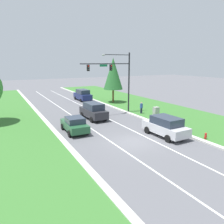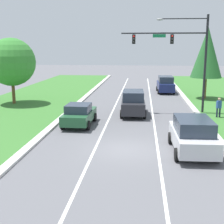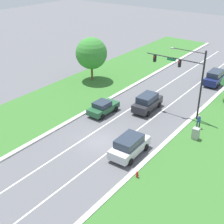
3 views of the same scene
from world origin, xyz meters
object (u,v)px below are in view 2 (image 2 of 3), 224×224
(oak_near_left_tree, at_px, (12,62))
(traffic_signal_mast, at_px, (182,49))
(pedestrian, at_px, (219,107))
(silver_suv, at_px, (193,135))
(conifer_near_right_tree, at_px, (207,53))
(forest_sedan, at_px, (79,114))
(navy_suv, at_px, (166,84))
(charcoal_suv, at_px, (133,103))

(oak_near_left_tree, bearing_deg, traffic_signal_mast, -9.11)
(traffic_signal_mast, distance_m, pedestrian, 5.78)
(silver_suv, height_order, conifer_near_right_tree, conifer_near_right_tree)
(pedestrian, relative_size, oak_near_left_tree, 0.26)
(forest_sedan, height_order, pedestrian, pedestrian)
(silver_suv, distance_m, oak_near_left_tree, 20.94)
(forest_sedan, bearing_deg, oak_near_left_tree, 137.71)
(navy_suv, xyz_separation_m, forest_sedan, (-7.58, -17.70, -0.22))
(traffic_signal_mast, relative_size, conifer_near_right_tree, 1.07)
(silver_suv, bearing_deg, conifer_near_right_tree, 75.89)
(charcoal_suv, relative_size, conifer_near_right_tree, 0.62)
(conifer_near_right_tree, bearing_deg, navy_suv, 130.22)
(traffic_signal_mast, distance_m, oak_near_left_tree, 16.59)
(traffic_signal_mast, relative_size, charcoal_suv, 1.74)
(forest_sedan, bearing_deg, charcoal_suv, 47.58)
(traffic_signal_mast, bearing_deg, charcoal_suv, -162.35)
(forest_sedan, xyz_separation_m, pedestrian, (10.89, 3.46, 0.11))
(forest_sedan, height_order, silver_suv, silver_suv)
(navy_suv, distance_m, conifer_near_right_tree, 7.39)
(traffic_signal_mast, height_order, charcoal_suv, traffic_signal_mast)
(navy_suv, distance_m, forest_sedan, 19.25)
(charcoal_suv, distance_m, silver_suv, 10.07)
(silver_suv, bearing_deg, charcoal_suv, 109.32)
(forest_sedan, distance_m, oak_near_left_tree, 12.06)
(conifer_near_right_tree, bearing_deg, forest_sedan, -131.68)
(charcoal_suv, bearing_deg, oak_near_left_tree, 160.30)
(charcoal_suv, distance_m, pedestrian, 7.04)
(charcoal_suv, bearing_deg, traffic_signal_mast, 15.69)
(silver_suv, bearing_deg, navy_suv, 88.21)
(silver_suv, xyz_separation_m, pedestrian, (3.44, 8.82, -0.07))
(silver_suv, xyz_separation_m, oak_near_left_tree, (-15.83, 13.33, 3.23))
(silver_suv, relative_size, oak_near_left_tree, 0.73)
(traffic_signal_mast, height_order, navy_suv, traffic_signal_mast)
(oak_near_left_tree, bearing_deg, forest_sedan, -43.59)
(navy_suv, xyz_separation_m, conifer_near_right_tree, (3.99, -4.71, 4.07))
(charcoal_suv, height_order, silver_suv, charcoal_suv)
(traffic_signal_mast, xyz_separation_m, navy_suv, (-0.38, 12.35, -4.50))
(traffic_signal_mast, bearing_deg, pedestrian, -32.76)
(navy_suv, bearing_deg, charcoal_suv, -105.88)
(forest_sedan, relative_size, pedestrian, 2.57)
(conifer_near_right_tree, xyz_separation_m, oak_near_left_tree, (-19.94, -5.01, -0.87))
(charcoal_suv, bearing_deg, silver_suv, -71.16)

